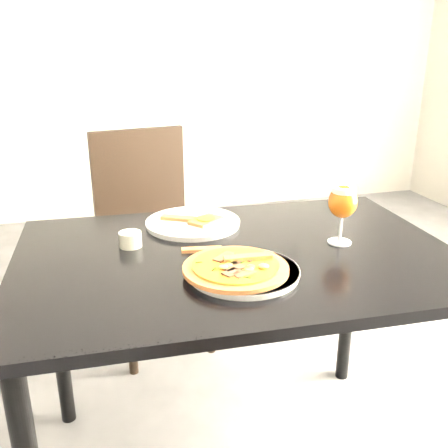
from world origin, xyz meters
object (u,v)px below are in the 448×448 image
object	(u,v)px
dining_table	(237,282)
beer_glass	(343,202)
pizza	(236,267)
chair_far	(150,230)

from	to	relation	value
dining_table	beer_glass	xyz separation A→B (m)	(0.30, -0.01, 0.21)
pizza	beer_glass	xyz separation A→B (m)	(0.35, 0.13, 0.10)
chair_far	pizza	xyz separation A→B (m)	(0.10, -0.98, 0.25)
pizza	beer_glass	bearing A→B (deg)	20.16
dining_table	pizza	bearing A→B (deg)	-105.99
dining_table	pizza	xyz separation A→B (m)	(-0.05, -0.14, 0.11)
dining_table	pizza	size ratio (longest dim) A/B	4.68
chair_far	beer_glass	world-z (taller)	chair_far
pizza	beer_glass	size ratio (longest dim) A/B	1.54
chair_far	beer_glass	xyz separation A→B (m)	(0.45, -0.86, 0.35)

